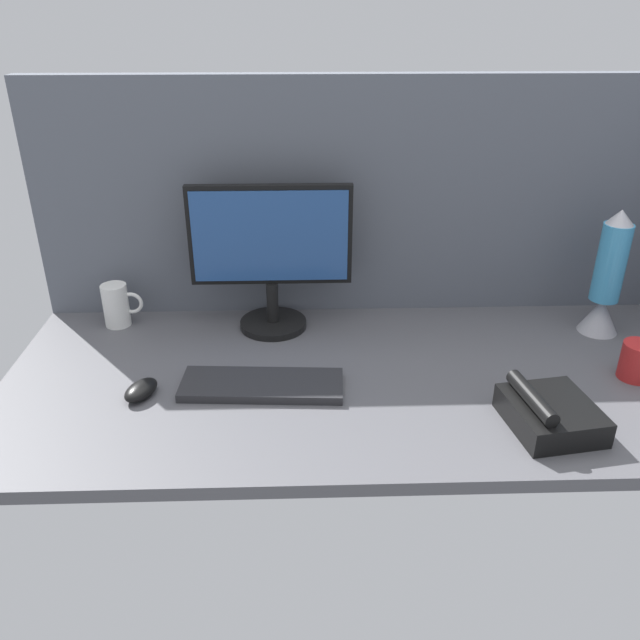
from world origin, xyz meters
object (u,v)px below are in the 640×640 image
(keyboard, at_px, (262,385))
(desk_phone, at_px, (549,413))
(monitor, at_px, (271,251))
(mug_ceramic_white, at_px, (117,305))
(mug_red_plastic, at_px, (637,361))
(lava_lamp, at_px, (607,283))
(mouse, at_px, (141,390))

(keyboard, xyz_separation_m, desk_phone, (0.61, -0.16, 0.02))
(monitor, distance_m, mug_ceramic_white, 0.45)
(desk_phone, bearing_deg, mug_ceramic_white, 153.63)
(mug_ceramic_white, height_order, mug_red_plastic, mug_ceramic_white)
(mug_red_plastic, height_order, lava_lamp, lava_lamp)
(monitor, xyz_separation_m, mug_ceramic_white, (-0.42, 0.02, -0.16))
(monitor, relative_size, mug_red_plastic, 4.70)
(keyboard, relative_size, mug_ceramic_white, 3.13)
(mug_red_plastic, bearing_deg, desk_phone, -145.82)
(desk_phone, bearing_deg, lava_lamp, 56.14)
(monitor, bearing_deg, lava_lamp, -3.90)
(monitor, height_order, keyboard, monitor)
(mug_ceramic_white, height_order, lava_lamp, lava_lamp)
(monitor, relative_size, keyboard, 1.14)
(mouse, bearing_deg, mug_ceramic_white, 135.05)
(lava_lamp, bearing_deg, mug_red_plastic, -92.80)
(monitor, bearing_deg, mouse, -129.98)
(monitor, xyz_separation_m, keyboard, (-0.02, -0.32, -0.21))
(keyboard, bearing_deg, monitor, 90.55)
(mug_red_plastic, distance_m, lava_lamp, 0.26)
(mouse, bearing_deg, mug_red_plastic, 26.51)
(mug_ceramic_white, relative_size, mug_red_plastic, 1.32)
(mouse, xyz_separation_m, lava_lamp, (1.16, 0.28, 0.12))
(mug_red_plastic, xyz_separation_m, desk_phone, (-0.27, -0.18, -0.01))
(monitor, bearing_deg, keyboard, -92.88)
(mug_ceramic_white, distance_m, desk_phone, 1.13)
(mouse, xyz_separation_m, mug_ceramic_white, (-0.14, 0.36, 0.04))
(mug_red_plastic, bearing_deg, mug_ceramic_white, 166.13)
(keyboard, xyz_separation_m, lava_lamp, (0.89, 0.26, 0.13))
(mouse, distance_m, desk_phone, 0.89)
(keyboard, distance_m, mug_ceramic_white, 0.53)
(mug_red_plastic, bearing_deg, lava_lamp, 87.20)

